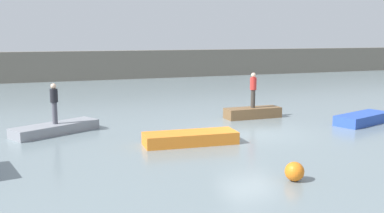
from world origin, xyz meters
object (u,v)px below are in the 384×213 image
(rowboat_grey, at_px, (56,129))
(person_red_shirt, at_px, (253,88))
(person_dark_shirt, at_px, (54,101))
(mooring_buoy, at_px, (294,172))
(rowboat_blue, at_px, (363,119))
(rowboat_brown, at_px, (253,113))
(rowboat_orange, at_px, (190,138))

(rowboat_grey, height_order, person_red_shirt, person_red_shirt)
(person_dark_shirt, height_order, mooring_buoy, person_dark_shirt)
(person_dark_shirt, bearing_deg, rowboat_blue, -12.33)
(rowboat_blue, distance_m, person_dark_shirt, 14.02)
(rowboat_grey, bearing_deg, mooring_buoy, -83.77)
(rowboat_grey, xyz_separation_m, person_dark_shirt, (0.00, -0.00, 1.16))
(person_red_shirt, bearing_deg, rowboat_brown, 0.00)
(rowboat_orange, distance_m, rowboat_brown, 6.25)
(rowboat_orange, bearing_deg, mooring_buoy, -71.88)
(rowboat_grey, xyz_separation_m, rowboat_blue, (13.65, -2.98, 0.03))
(person_dark_shirt, bearing_deg, person_red_shirt, 0.99)
(rowboat_orange, height_order, person_red_shirt, person_red_shirt)
(person_dark_shirt, height_order, person_red_shirt, person_red_shirt)
(rowboat_grey, height_order, rowboat_blue, rowboat_blue)
(rowboat_orange, bearing_deg, rowboat_grey, 145.74)
(rowboat_brown, distance_m, rowboat_blue, 5.19)
(rowboat_grey, relative_size, mooring_buoy, 6.64)
(rowboat_orange, distance_m, rowboat_blue, 9.02)
(person_dark_shirt, bearing_deg, mooring_buoy, -56.49)
(person_dark_shirt, xyz_separation_m, person_red_shirt, (9.52, 0.16, 0.13))
(rowboat_brown, height_order, person_dark_shirt, person_dark_shirt)
(rowboat_brown, height_order, mooring_buoy, mooring_buoy)
(rowboat_grey, relative_size, rowboat_orange, 1.04)
(rowboat_grey, distance_m, rowboat_brown, 9.53)
(rowboat_blue, height_order, mooring_buoy, mooring_buoy)
(rowboat_blue, relative_size, person_dark_shirt, 1.84)
(person_dark_shirt, distance_m, mooring_buoy, 10.72)
(rowboat_brown, height_order, rowboat_blue, rowboat_brown)
(rowboat_blue, xyz_separation_m, person_dark_shirt, (-13.65, 2.98, 1.13))
(mooring_buoy, bearing_deg, rowboat_blue, 37.27)
(rowboat_blue, height_order, person_dark_shirt, person_dark_shirt)
(rowboat_blue, height_order, person_red_shirt, person_red_shirt)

